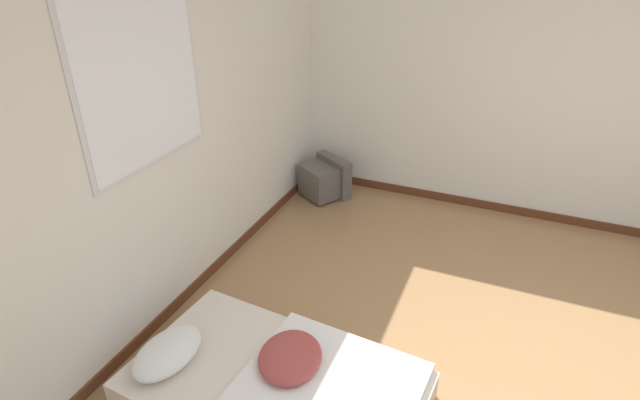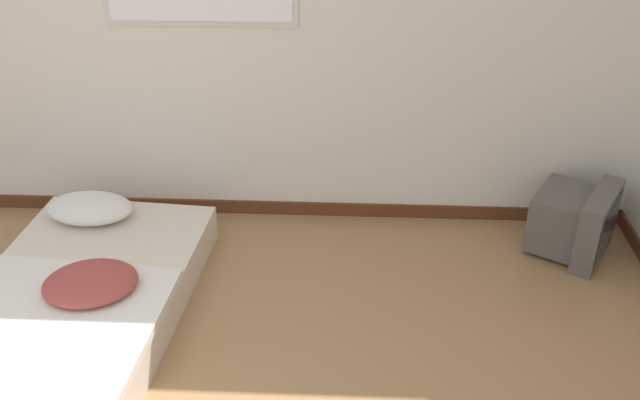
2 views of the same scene
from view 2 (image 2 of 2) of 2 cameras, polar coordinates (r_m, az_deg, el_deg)
The scene contains 3 objects.
wall_back at distance 4.31m, azimuth -10.93°, elevation 14.23°, with size 7.88×0.08×2.60m.
mattress_bed at distance 3.94m, azimuth -19.09°, elevation -7.70°, with size 1.19×1.88×0.36m.
crt_tv at distance 4.50m, azimuth 19.75°, elevation -1.60°, with size 0.59×0.60×0.43m.
Camera 2 is at (0.99, -1.23, 2.46)m, focal length 40.00 mm.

